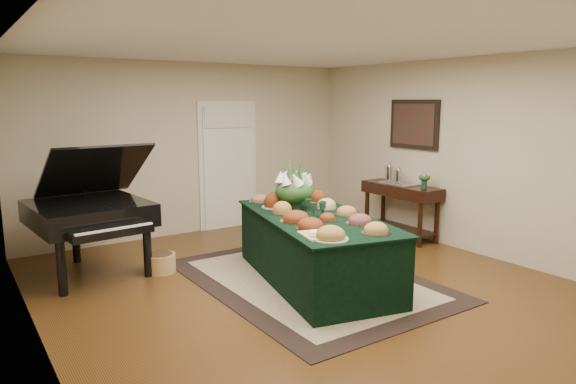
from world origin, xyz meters
TOP-DOWN VIEW (x-y plane):
  - ground at (0.00, 0.00)m, footprint 6.00×6.00m
  - area_rug at (0.15, 0.09)m, footprint 2.34×3.27m
  - kitchen_doorway at (0.60, 2.97)m, footprint 1.05×0.07m
  - buffet_table at (0.19, 0.01)m, footprint 1.67×2.64m
  - food_platters at (0.18, 0.11)m, footprint 1.37×2.34m
  - cutting_board at (-0.29, -0.71)m, footprint 0.45×0.45m
  - green_goblets at (0.20, -0.00)m, footprint 0.20×0.31m
  - floral_centerpiece at (0.23, 0.49)m, footprint 0.49×0.49m
  - grand_piano at (-1.91, 1.76)m, footprint 1.47×1.64m
  - wicker_basket at (-1.20, 1.36)m, footprint 0.37×0.37m
  - mahogany_sideboard at (2.49, 0.87)m, footprint 0.45×1.33m
  - tea_service at (2.50, 1.02)m, footprint 0.34×0.58m
  - pink_bouquet at (2.50, 0.42)m, footprint 0.19×0.19m
  - wall_painting at (2.72, 0.87)m, footprint 0.05×0.95m

SIDE VIEW (x-z plane):
  - ground at x=0.00m, z-range 0.00..0.00m
  - area_rug at x=0.15m, z-range 0.00..0.01m
  - wicker_basket at x=-1.20m, z-range 0.00..0.23m
  - buffet_table at x=0.19m, z-range 0.00..0.80m
  - mahogany_sideboard at x=2.49m, z-range 0.23..1.06m
  - grand_piano at x=-1.91m, z-range -0.02..1.58m
  - cutting_board at x=-0.29m, z-range 0.78..0.87m
  - food_platters at x=0.18m, z-range 0.77..0.92m
  - green_goblets at x=0.20m, z-range 0.79..0.97m
  - tea_service at x=2.50m, z-range 0.80..1.10m
  - pink_bouquet at x=2.50m, z-range 0.87..1.12m
  - kitchen_doorway at x=0.60m, z-range -0.03..2.07m
  - floral_centerpiece at x=0.23m, z-range 0.84..1.33m
  - wall_painting at x=2.72m, z-range 1.38..2.12m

